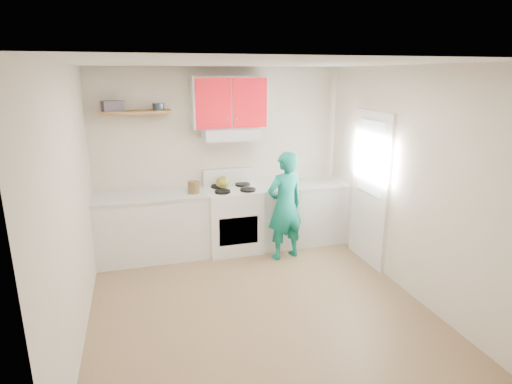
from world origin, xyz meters
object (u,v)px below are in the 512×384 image
object	(u,v)px
kettle	(223,182)
person	(285,206)
tin	(158,107)
crock	(194,188)
stove	(233,219)

from	to	relation	value
kettle	person	xyz separation A→B (m)	(0.75, -0.56, -0.25)
tin	crock	world-z (taller)	tin
tin	kettle	distance (m)	1.36
crock	person	size ratio (longest dim) A/B	0.13
crock	stove	bearing A→B (deg)	7.16
kettle	person	world-z (taller)	person
tin	kettle	size ratio (longest dim) A/B	0.75
stove	tin	size ratio (longest dim) A/B	5.99
person	tin	bearing A→B (deg)	-35.02
crock	person	distance (m)	1.28
person	kettle	bearing A→B (deg)	-50.43
tin	stove	bearing A→B (deg)	-8.80
stove	crock	distance (m)	0.78
stove	crock	xyz separation A→B (m)	(-0.57, -0.07, 0.54)
stove	crock	size ratio (longest dim) A/B	4.80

